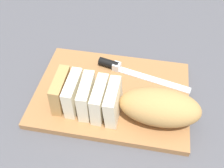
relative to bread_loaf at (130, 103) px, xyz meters
name	(u,v)px	position (x,y,z in m)	size (l,w,h in m)	color
ground_plane	(112,96)	(0.05, -0.06, -0.06)	(3.00, 3.00, 0.00)	#4C4C51
cutting_board	(112,94)	(0.05, -0.06, -0.05)	(0.41, 0.29, 0.02)	#9E6B3D
bread_loaf	(130,103)	(0.00, 0.00, 0.00)	(0.36, 0.11, 0.09)	tan
bread_knife	(121,68)	(0.04, -0.15, -0.03)	(0.27, 0.09, 0.02)	silver
crumb_near_knife	(123,71)	(0.03, -0.14, -0.04)	(0.00, 0.00, 0.00)	#A8753D
crumb_near_loaf	(107,99)	(0.06, -0.03, -0.04)	(0.01, 0.01, 0.01)	#A8753D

